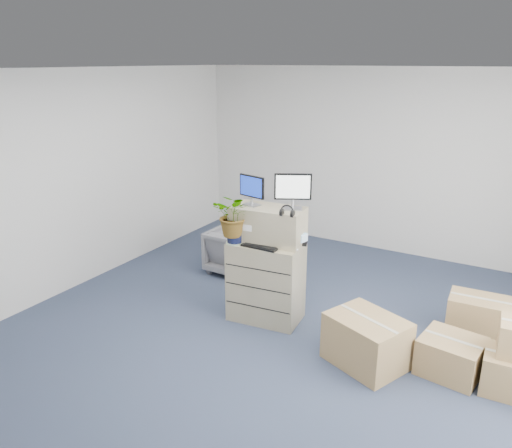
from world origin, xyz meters
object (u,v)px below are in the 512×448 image
object	(u,v)px
keyboard	(261,246)
water_bottle	(275,232)
monitor_left	(252,189)
potted_plant	(235,221)
office_chair	(235,248)
filing_cabinet_lower	(266,281)
monitor_right	(293,189)

from	to	relation	value
keyboard	water_bottle	xyz separation A→B (m)	(0.07, 0.19, 0.11)
monitor_left	water_bottle	world-z (taller)	monitor_left
water_bottle	monitor_left	bearing A→B (deg)	-175.88
potted_plant	office_chair	bearing A→B (deg)	122.58
monitor_left	office_chair	size ratio (longest dim) A/B	0.49
office_chair	filing_cabinet_lower	bearing A→B (deg)	137.68
potted_plant	filing_cabinet_lower	bearing A→B (deg)	32.25
filing_cabinet_lower	water_bottle	xyz separation A→B (m)	(0.09, 0.04, 0.59)
monitor_left	potted_plant	bearing A→B (deg)	-102.70
filing_cabinet_lower	office_chair	world-z (taller)	filing_cabinet_lower
monitor_right	office_chair	bearing A→B (deg)	119.26
monitor_right	keyboard	world-z (taller)	monitor_right
keyboard	office_chair	world-z (taller)	keyboard
keyboard	water_bottle	world-z (taller)	water_bottle
monitor_left	monitor_right	xyz separation A→B (m)	(0.46, 0.09, 0.03)
monitor_left	monitor_right	distance (m)	0.47
filing_cabinet_lower	office_chair	size ratio (longest dim) A/B	1.35
water_bottle	potted_plant	world-z (taller)	potted_plant
office_chair	water_bottle	bearing A→B (deg)	141.28
filing_cabinet_lower	keyboard	size ratio (longest dim) A/B	2.26
potted_plant	monitor_right	bearing A→B (deg)	28.05
filing_cabinet_lower	potted_plant	size ratio (longest dim) A/B	1.86
monitor_left	potted_plant	distance (m)	0.40
monitor_right	potted_plant	world-z (taller)	monitor_right
keyboard	potted_plant	xyz separation A→B (m)	(-0.31, -0.04, 0.25)
monitor_right	keyboard	distance (m)	0.71
water_bottle	keyboard	bearing A→B (deg)	-111.29
filing_cabinet_lower	monitor_right	size ratio (longest dim) A/B	2.38
monitor_right	potted_plant	distance (m)	0.73
filing_cabinet_lower	potted_plant	distance (m)	0.81
potted_plant	office_chair	size ratio (longest dim) A/B	0.73
filing_cabinet_lower	office_chair	bearing A→B (deg)	130.66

